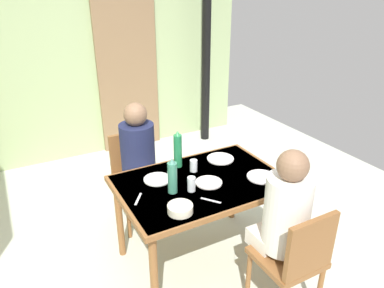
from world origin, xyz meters
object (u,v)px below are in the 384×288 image
(chair_near_diner, at_px, (295,258))
(serving_bowl_center, at_px, (180,209))
(dining_table, at_px, (201,190))
(person_near_diner, at_px, (285,211))
(water_bottle_green_far, at_px, (178,150))
(person_far_diner, at_px, (138,152))
(chair_far_diner, at_px, (135,173))
(water_bottle_green_near, at_px, (172,177))

(chair_near_diner, xyz_separation_m, serving_bowl_center, (-0.58, 0.50, 0.28))
(dining_table, xyz_separation_m, chair_near_diner, (0.25, -0.78, -0.17))
(person_near_diner, relative_size, water_bottle_green_far, 2.48)
(chair_near_diner, bearing_deg, person_far_diner, 109.83)
(serving_bowl_center, bearing_deg, person_near_diner, -31.84)
(chair_far_diner, height_order, water_bottle_green_far, water_bottle_green_far)
(chair_near_diner, relative_size, person_far_diner, 1.13)
(dining_table, distance_m, chair_far_diner, 0.84)
(chair_near_diner, xyz_separation_m, person_far_diner, (-0.52, 1.43, 0.28))
(person_far_diner, bearing_deg, chair_far_diner, -90.00)
(chair_near_diner, relative_size, water_bottle_green_far, 2.80)
(chair_far_diner, relative_size, water_bottle_green_near, 3.22)
(water_bottle_green_far, height_order, serving_bowl_center, water_bottle_green_far)
(chair_far_diner, relative_size, person_far_diner, 1.13)
(dining_table, relative_size, person_far_diner, 1.64)
(chair_far_diner, xyz_separation_m, serving_bowl_center, (-0.06, -1.07, 0.28))
(chair_far_diner, relative_size, serving_bowl_center, 5.12)
(chair_far_diner, bearing_deg, person_near_diner, 109.83)
(water_bottle_green_near, xyz_separation_m, serving_bowl_center, (-0.06, -0.25, -0.10))
(dining_table, distance_m, person_near_diner, 0.71)
(water_bottle_green_far, bearing_deg, chair_far_diner, 113.95)
(chair_far_diner, distance_m, person_far_diner, 0.31)
(person_near_diner, distance_m, water_bottle_green_near, 0.80)
(dining_table, bearing_deg, water_bottle_green_far, 99.01)
(dining_table, distance_m, person_far_diner, 0.71)
(water_bottle_green_near, height_order, water_bottle_green_far, water_bottle_green_far)
(chair_far_diner, bearing_deg, serving_bowl_center, 86.60)
(dining_table, xyz_separation_m, serving_bowl_center, (-0.33, -0.29, 0.11))
(chair_far_diner, xyz_separation_m, person_far_diner, (-0.00, -0.14, 0.28))
(water_bottle_green_far, bearing_deg, chair_near_diner, -74.45)
(person_far_diner, height_order, water_bottle_green_far, person_far_diner)
(person_far_diner, relative_size, water_bottle_green_near, 2.85)
(person_near_diner, height_order, person_far_diner, same)
(person_near_diner, distance_m, water_bottle_green_far, 1.00)
(dining_table, relative_size, chair_far_diner, 1.45)
(chair_near_diner, height_order, person_far_diner, person_far_diner)
(dining_table, xyz_separation_m, chair_far_diner, (-0.26, 0.78, -0.17))
(chair_near_diner, distance_m, water_bottle_green_near, 0.98)
(water_bottle_green_near, bearing_deg, chair_near_diner, -55.38)
(water_bottle_green_near, height_order, serving_bowl_center, water_bottle_green_near)
(chair_far_diner, relative_size, person_near_diner, 1.13)
(dining_table, height_order, person_far_diner, person_far_diner)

